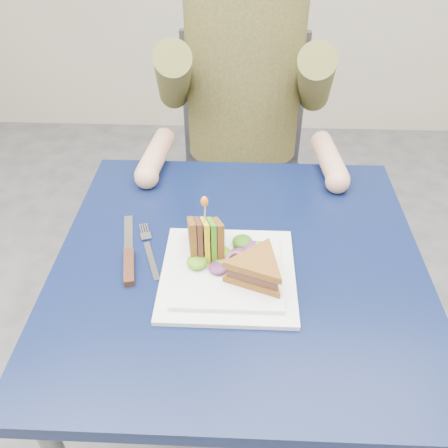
{
  "coord_description": "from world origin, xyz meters",
  "views": [
    {
      "loc": [
        -0.0,
        -0.71,
        1.39
      ],
      "look_at": [
        -0.03,
        0.0,
        0.82
      ],
      "focal_mm": 38.0,
      "sensor_mm": 36.0,
      "label": 1
    }
  ],
  "objects_px": {
    "plate": "(228,273)",
    "chair": "(242,154)",
    "fork": "(149,252)",
    "diner": "(245,59)",
    "table": "(239,286)",
    "sandwich_upright": "(206,239)",
    "sandwich_flat": "(257,269)",
    "knife": "(129,260)"
  },
  "relations": [
    {
      "from": "plate",
      "to": "chair",
      "type": "bearing_deg",
      "value": 88.43
    },
    {
      "from": "fork",
      "to": "diner",
      "type": "bearing_deg",
      "value": 73.22
    },
    {
      "from": "table",
      "to": "diner",
      "type": "relative_size",
      "value": 1.01
    },
    {
      "from": "plate",
      "to": "sandwich_upright",
      "type": "bearing_deg",
      "value": 135.65
    },
    {
      "from": "chair",
      "to": "sandwich_flat",
      "type": "height_order",
      "value": "chair"
    },
    {
      "from": "sandwich_flat",
      "to": "sandwich_upright",
      "type": "bearing_deg",
      "value": 145.28
    },
    {
      "from": "sandwich_flat",
      "to": "fork",
      "type": "xyz_separation_m",
      "value": [
        -0.22,
        0.09,
        -0.04
      ]
    },
    {
      "from": "table",
      "to": "sandwich_upright",
      "type": "xyz_separation_m",
      "value": [
        -0.07,
        -0.0,
        0.13
      ]
    },
    {
      "from": "table",
      "to": "fork",
      "type": "distance_m",
      "value": 0.2
    },
    {
      "from": "plate",
      "to": "fork",
      "type": "bearing_deg",
      "value": 159.82
    },
    {
      "from": "table",
      "to": "knife",
      "type": "xyz_separation_m",
      "value": [
        -0.22,
        -0.02,
        0.09
      ]
    },
    {
      "from": "sandwich_flat",
      "to": "knife",
      "type": "xyz_separation_m",
      "value": [
        -0.26,
        0.05,
        -0.04
      ]
    },
    {
      "from": "sandwich_flat",
      "to": "sandwich_upright",
      "type": "xyz_separation_m",
      "value": [
        -0.1,
        0.07,
        0.01
      ]
    },
    {
      "from": "fork",
      "to": "knife",
      "type": "relative_size",
      "value": 0.79
    },
    {
      "from": "sandwich_upright",
      "to": "fork",
      "type": "relative_size",
      "value": 0.85
    },
    {
      "from": "table",
      "to": "knife",
      "type": "relative_size",
      "value": 3.41
    },
    {
      "from": "diner",
      "to": "sandwich_upright",
      "type": "distance_m",
      "value": 0.65
    },
    {
      "from": "diner",
      "to": "plate",
      "type": "relative_size",
      "value": 2.87
    },
    {
      "from": "diner",
      "to": "table",
      "type": "bearing_deg",
      "value": -90.0
    },
    {
      "from": "chair",
      "to": "fork",
      "type": "relative_size",
      "value": 5.33
    },
    {
      "from": "fork",
      "to": "knife",
      "type": "bearing_deg",
      "value": -138.89
    },
    {
      "from": "sandwich_upright",
      "to": "table",
      "type": "bearing_deg",
      "value": 4.07
    },
    {
      "from": "table",
      "to": "chair",
      "type": "bearing_deg",
      "value": 90.0
    },
    {
      "from": "sandwich_upright",
      "to": "knife",
      "type": "distance_m",
      "value": 0.16
    },
    {
      "from": "chair",
      "to": "sandwich_upright",
      "type": "distance_m",
      "value": 0.79
    },
    {
      "from": "table",
      "to": "plate",
      "type": "relative_size",
      "value": 2.88
    },
    {
      "from": "chair",
      "to": "sandwich_upright",
      "type": "height_order",
      "value": "chair"
    },
    {
      "from": "table",
      "to": "plate",
      "type": "xyz_separation_m",
      "value": [
        -0.02,
        -0.05,
        0.09
      ]
    },
    {
      "from": "sandwich_flat",
      "to": "table",
      "type": "bearing_deg",
      "value": 114.0
    },
    {
      "from": "chair",
      "to": "sandwich_flat",
      "type": "bearing_deg",
      "value": -87.67
    },
    {
      "from": "table",
      "to": "sandwich_flat",
      "type": "xyz_separation_m",
      "value": [
        0.03,
        -0.07,
        0.12
      ]
    },
    {
      "from": "chair",
      "to": "knife",
      "type": "bearing_deg",
      "value": -106.28
    },
    {
      "from": "table",
      "to": "diner",
      "type": "height_order",
      "value": "diner"
    },
    {
      "from": "diner",
      "to": "fork",
      "type": "bearing_deg",
      "value": -106.78
    },
    {
      "from": "table",
      "to": "chair",
      "type": "relative_size",
      "value": 0.81
    },
    {
      "from": "diner",
      "to": "sandwich_flat",
      "type": "distance_m",
      "value": 0.72
    },
    {
      "from": "fork",
      "to": "knife",
      "type": "height_order",
      "value": "knife"
    },
    {
      "from": "sandwich_upright",
      "to": "fork",
      "type": "distance_m",
      "value": 0.13
    },
    {
      "from": "diner",
      "to": "knife",
      "type": "distance_m",
      "value": 0.71
    },
    {
      "from": "table",
      "to": "fork",
      "type": "xyz_separation_m",
      "value": [
        -0.19,
        0.01,
        0.08
      ]
    },
    {
      "from": "table",
      "to": "knife",
      "type": "distance_m",
      "value": 0.24
    },
    {
      "from": "knife",
      "to": "diner",
      "type": "bearing_deg",
      "value": 71.1
    }
  ]
}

